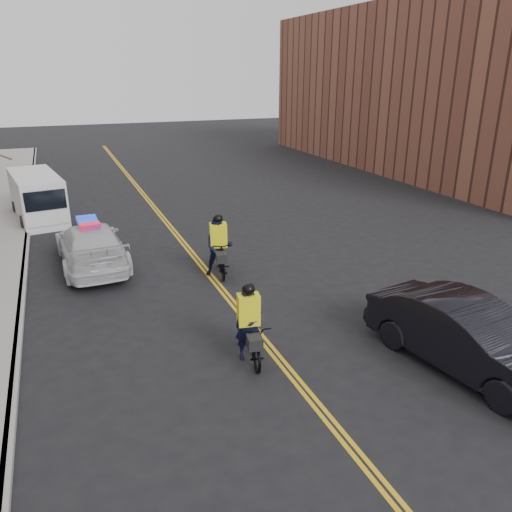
{
  "coord_description": "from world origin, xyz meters",
  "views": [
    {
      "loc": [
        -4.5,
        -12.11,
        6.67
      ],
      "look_at": [
        0.91,
        1.32,
        1.3
      ],
      "focal_mm": 35.0,
      "sensor_mm": 36.0,
      "label": 1
    }
  ],
  "objects": [
    {
      "name": "center_line_right",
      "position": [
        0.08,
        8.0,
        0.01
      ],
      "size": [
        0.1,
        60.0,
        0.01
      ],
      "primitive_type": "cube",
      "color": "gold",
      "rests_on": "ground"
    },
    {
      "name": "cargo_van",
      "position": [
        -5.47,
        13.09,
        1.06
      ],
      "size": [
        2.64,
        5.4,
        2.17
      ],
      "rotation": [
        0.0,
        0.0,
        0.15
      ],
      "color": "silver",
      "rests_on": "ground"
    },
    {
      "name": "cyclist_far",
      "position": [
        0.34,
        3.35,
        0.86
      ],
      "size": [
        1.1,
        2.23,
        2.18
      ],
      "rotation": [
        0.0,
        0.0,
        -0.19
      ],
      "color": "black",
      "rests_on": "ground"
    },
    {
      "name": "building_across",
      "position": [
        22.0,
        18.0,
        5.5
      ],
      "size": [
        12.0,
        30.0,
        11.0
      ],
      "primitive_type": "cube",
      "color": "brown",
      "rests_on": "ground"
    },
    {
      "name": "curb",
      "position": [
        -6.0,
        8.0,
        0.07
      ],
      "size": [
        0.2,
        60.0,
        0.15
      ],
      "primitive_type": "cube",
      "color": "gray",
      "rests_on": "ground"
    },
    {
      "name": "cyclist_near",
      "position": [
        -0.66,
        -2.09,
        0.7
      ],
      "size": [
        1.05,
        2.13,
        2.0
      ],
      "rotation": [
        0.0,
        0.0,
        -0.17
      ],
      "color": "black",
      "rests_on": "ground"
    },
    {
      "name": "police_cruiser",
      "position": [
        -3.69,
        5.86,
        0.79
      ],
      "size": [
        2.44,
        5.51,
        1.73
      ],
      "rotation": [
        0.0,
        0.0,
        3.19
      ],
      "color": "silver",
      "rests_on": "ground"
    },
    {
      "name": "ground",
      "position": [
        0.0,
        0.0,
        0.0
      ],
      "size": [
        120.0,
        120.0,
        0.0
      ],
      "primitive_type": "plane",
      "color": "black",
      "rests_on": "ground"
    },
    {
      "name": "center_line_left",
      "position": [
        -0.08,
        8.0,
        0.01
      ],
      "size": [
        0.1,
        60.0,
        0.01
      ],
      "primitive_type": "cube",
      "color": "gold",
      "rests_on": "ground"
    },
    {
      "name": "dark_sedan",
      "position": [
        3.95,
        -4.44,
        0.84
      ],
      "size": [
        2.64,
        5.35,
        1.69
      ],
      "primitive_type": "imported",
      "rotation": [
        0.0,
        0.0,
        0.17
      ],
      "color": "black",
      "rests_on": "ground"
    }
  ]
}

